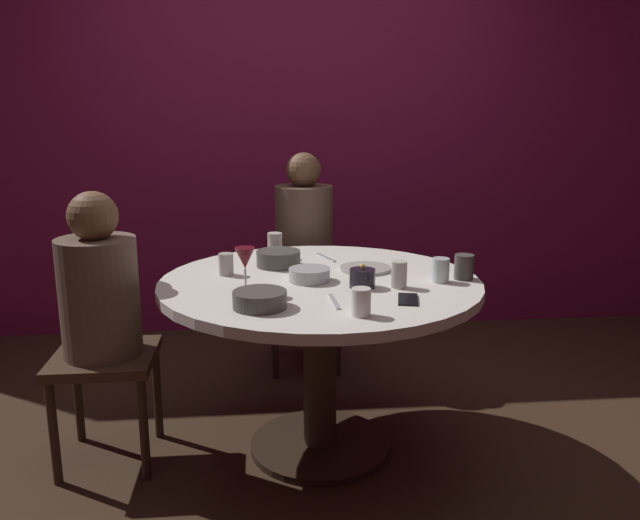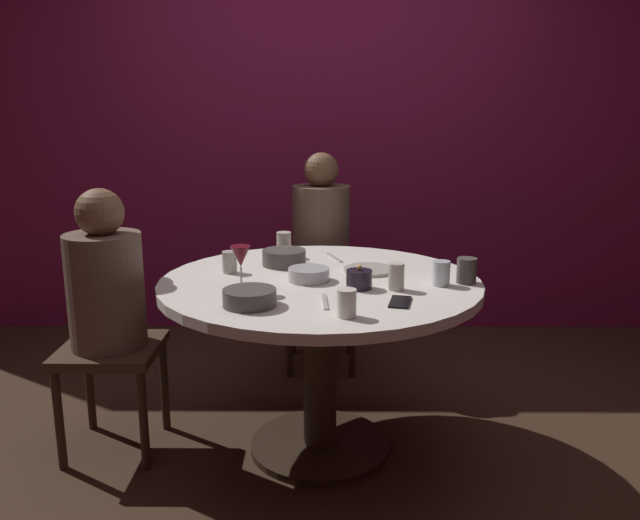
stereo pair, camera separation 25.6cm
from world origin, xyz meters
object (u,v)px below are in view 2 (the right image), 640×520
(cup_by_right_diner, at_px, (396,277))
(seated_diner_left, at_px, (106,292))
(candle_holder, at_px, (359,279))
(wine_glass, at_px, (241,258))
(cell_phone, at_px, (400,302))
(cup_center_front, at_px, (467,271))
(cup_far_edge, at_px, (284,244))
(cup_by_left_diner, at_px, (230,262))
(bowl_salad_center, at_px, (250,297))
(bowl_serving_large, at_px, (309,274))
(seated_diner_back, at_px, (321,238))
(cup_beside_wine, at_px, (441,273))
(bowl_small_white, at_px, (284,258))
(dining_table, at_px, (320,317))
(cup_near_candle, at_px, (347,303))
(dinner_plate, at_px, (369,270))

(cup_by_right_diner, bearing_deg, seated_diner_left, 172.50)
(candle_holder, xyz_separation_m, wine_glass, (-0.45, -0.04, 0.09))
(wine_glass, xyz_separation_m, cell_phone, (0.58, -0.15, -0.12))
(candle_holder, bearing_deg, cup_center_front, 10.93)
(cup_far_edge, bearing_deg, cup_by_left_diner, -125.17)
(bowl_salad_center, relative_size, cup_far_edge, 1.62)
(seated_diner_left, height_order, bowl_serving_large, seated_diner_left)
(seated_diner_back, distance_m, cup_beside_wine, 1.12)
(bowl_serving_large, xyz_separation_m, bowl_small_white, (-0.12, 0.26, 0.01))
(candle_holder, height_order, cup_by_left_diner, candle_holder)
(candle_holder, distance_m, cup_center_front, 0.44)
(seated_diner_left, relative_size, seated_diner_back, 0.93)
(seated_diner_left, xyz_separation_m, cup_by_right_diner, (1.17, -0.15, 0.11))
(seated_diner_back, relative_size, cup_beside_wine, 12.47)
(candle_holder, xyz_separation_m, bowl_small_white, (-0.31, 0.37, -0.00))
(wine_glass, distance_m, bowl_serving_large, 0.31)
(dining_table, relative_size, cup_center_front, 12.87)
(bowl_serving_large, distance_m, cup_beside_wine, 0.52)
(candle_holder, xyz_separation_m, cup_beside_wine, (0.32, 0.05, 0.01))
(candle_holder, xyz_separation_m, cup_center_front, (0.43, 0.08, 0.01))
(bowl_small_white, bearing_deg, cup_beside_wine, -27.05)
(seated_diner_back, height_order, cup_by_left_diner, seated_diner_back)
(candle_holder, bearing_deg, cup_beside_wine, 8.78)
(dining_table, height_order, wine_glass, wine_glass)
(cup_near_candle, bearing_deg, dining_table, 100.81)
(wine_glass, distance_m, cup_far_edge, 0.60)
(dining_table, bearing_deg, candle_holder, -42.08)
(cup_center_front, bearing_deg, bowl_serving_large, 177.25)
(dinner_plate, height_order, bowl_salad_center, bowl_salad_center)
(candle_holder, height_order, dinner_plate, candle_holder)
(dining_table, distance_m, dinner_plate, 0.30)
(bowl_serving_large, relative_size, bowl_salad_center, 0.88)
(wine_glass, relative_size, cell_phone, 1.26)
(dining_table, relative_size, cup_near_candle, 13.72)
(candle_holder, bearing_deg, cup_by_left_diner, 155.71)
(cup_by_right_diner, bearing_deg, cup_near_candle, -121.55)
(cup_by_right_diner, height_order, cup_center_front, cup_by_right_diner)
(candle_holder, height_order, cup_by_right_diner, cup_by_right_diner)
(bowl_small_white, relative_size, cup_far_edge, 1.65)
(bowl_serving_large, xyz_separation_m, cup_by_left_diner, (-0.34, 0.13, 0.02))
(wine_glass, height_order, cup_near_candle, wine_glass)
(seated_diner_left, bearing_deg, bowl_small_white, 18.33)
(candle_holder, distance_m, bowl_small_white, 0.49)
(seated_diner_back, relative_size, cup_by_left_diner, 13.18)
(seated_diner_left, bearing_deg, cup_by_right_diner, -7.50)
(seated_diner_left, xyz_separation_m, bowl_small_white, (0.72, 0.24, 0.09))
(candle_holder, xyz_separation_m, bowl_serving_large, (-0.20, 0.11, -0.01))
(dinner_plate, height_order, cup_center_front, cup_center_front)
(cell_phone, distance_m, cup_by_left_diner, 0.80)
(candle_holder, xyz_separation_m, dinner_plate, (0.06, 0.27, -0.03))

